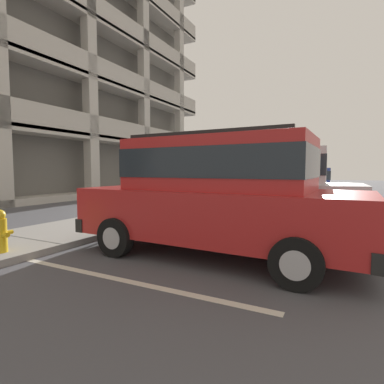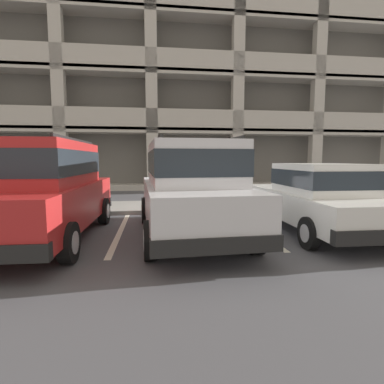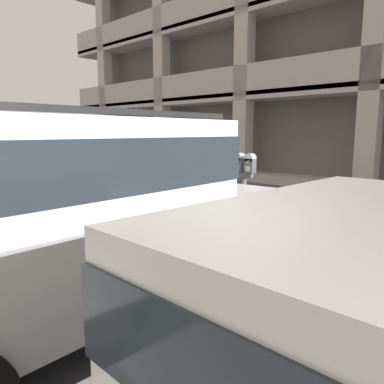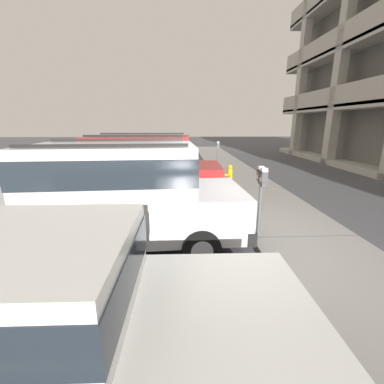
{
  "view_description": "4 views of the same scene",
  "coord_description": "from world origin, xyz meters",
  "px_view_note": "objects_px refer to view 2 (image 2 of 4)",
  "views": [
    {
      "loc": [
        -7.65,
        -4.31,
        1.46
      ],
      "look_at": [
        -0.07,
        -0.4,
        0.83
      ],
      "focal_mm": 28.0,
      "sensor_mm": 36.0,
      "label": 1
    },
    {
      "loc": [
        -0.78,
        -8.65,
        1.63
      ],
      "look_at": [
        0.2,
        -1.08,
        0.8
      ],
      "focal_mm": 28.0,
      "sensor_mm": 36.0,
      "label": 2
    },
    {
      "loc": [
        3.21,
        -4.21,
        1.85
      ],
      "look_at": [
        -0.44,
        -0.45,
        1.0
      ],
      "focal_mm": 35.0,
      "sensor_mm": 36.0,
      "label": 3
    },
    {
      "loc": [
        4.65,
        -1.21,
        2.35
      ],
      "look_at": [
        -0.16,
        -1.0,
        1.04
      ],
      "focal_mm": 24.0,
      "sensor_mm": 36.0,
      "label": 4
    }
  ],
  "objects_px": {
    "silver_suv": "(190,185)",
    "red_sedan": "(42,187)",
    "dark_hatchback": "(317,196)",
    "fire_hydrant": "(15,199)",
    "parking_garage": "(151,72)",
    "parking_meter_near": "(175,175)"
  },
  "relations": [
    {
      "from": "silver_suv",
      "to": "red_sedan",
      "type": "xyz_separation_m",
      "value": [
        -2.96,
        0.01,
        0.0
      ]
    },
    {
      "from": "dark_hatchback",
      "to": "fire_hydrant",
      "type": "xyz_separation_m",
      "value": [
        -7.67,
        3.06,
        -0.36
      ]
    },
    {
      "from": "silver_suv",
      "to": "parking_garage",
      "type": "bearing_deg",
      "value": 90.28
    },
    {
      "from": "parking_meter_near",
      "to": "fire_hydrant",
      "type": "height_order",
      "value": "parking_meter_near"
    },
    {
      "from": "red_sedan",
      "to": "fire_hydrant",
      "type": "height_order",
      "value": "red_sedan"
    },
    {
      "from": "silver_suv",
      "to": "parking_meter_near",
      "type": "distance_m",
      "value": 2.76
    },
    {
      "from": "parking_garage",
      "to": "silver_suv",
      "type": "bearing_deg",
      "value": -86.97
    },
    {
      "from": "red_sedan",
      "to": "dark_hatchback",
      "type": "bearing_deg",
      "value": 1.45
    },
    {
      "from": "dark_hatchback",
      "to": "parking_meter_near",
      "type": "distance_m",
      "value": 4.07
    },
    {
      "from": "silver_suv",
      "to": "dark_hatchback",
      "type": "xyz_separation_m",
      "value": [
        2.87,
        -0.01,
        -0.27
      ]
    },
    {
      "from": "silver_suv",
      "to": "red_sedan",
      "type": "distance_m",
      "value": 2.96
    },
    {
      "from": "dark_hatchback",
      "to": "parking_garage",
      "type": "xyz_separation_m",
      "value": [
        -3.66,
        15.01,
        6.71
      ]
    },
    {
      "from": "silver_suv",
      "to": "red_sedan",
      "type": "bearing_deg",
      "value": 177.12
    },
    {
      "from": "dark_hatchback",
      "to": "parking_garage",
      "type": "bearing_deg",
      "value": 104.39
    },
    {
      "from": "dark_hatchback",
      "to": "fire_hydrant",
      "type": "bearing_deg",
      "value": 158.93
    },
    {
      "from": "fire_hydrant",
      "to": "parking_garage",
      "type": "bearing_deg",
      "value": 71.45
    },
    {
      "from": "red_sedan",
      "to": "fire_hydrant",
      "type": "relative_size",
      "value": 6.9
    },
    {
      "from": "silver_suv",
      "to": "fire_hydrant",
      "type": "xyz_separation_m",
      "value": [
        -4.8,
        3.05,
        -0.62
      ]
    },
    {
      "from": "fire_hydrant",
      "to": "red_sedan",
      "type": "bearing_deg",
      "value": -58.82
    },
    {
      "from": "red_sedan",
      "to": "silver_suv",
      "type": "bearing_deg",
      "value": 1.45
    },
    {
      "from": "parking_garage",
      "to": "parking_meter_near",
      "type": "bearing_deg",
      "value": -86.77
    },
    {
      "from": "silver_suv",
      "to": "fire_hydrant",
      "type": "distance_m",
      "value": 5.73
    }
  ]
}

